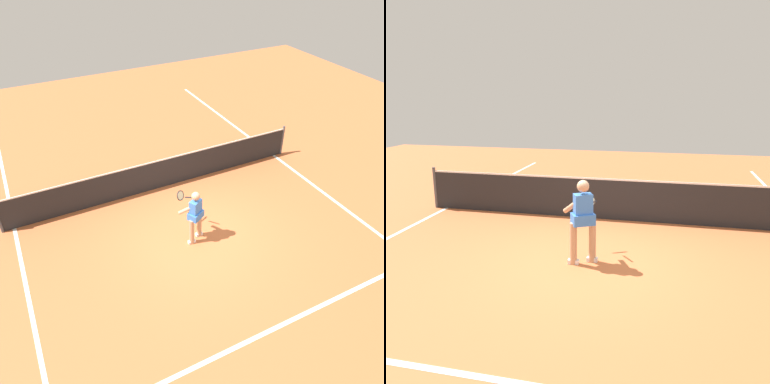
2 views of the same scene
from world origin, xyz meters
The scene contains 3 objects.
ground_plane centered at (0.00, 0.00, 0.00)m, with size 28.33×28.33×0.00m, color #C66638.
court_net centered at (0.00, 2.55, 0.52)m, with size 9.63×0.08×1.10m.
tennis_player centered at (-0.14, -0.09, 0.85)m, with size 0.68×1.14×1.55m.
Camera 2 is at (1.33, -6.84, 3.05)m, focal length 37.74 mm.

